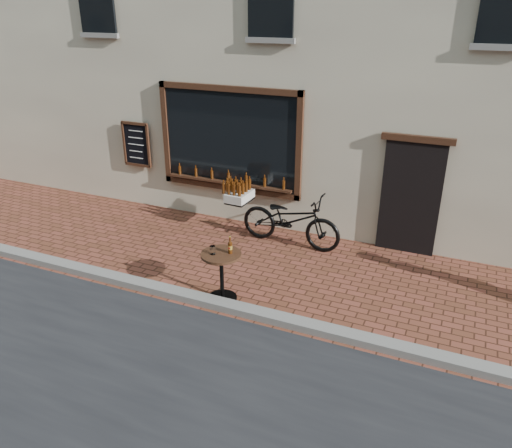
% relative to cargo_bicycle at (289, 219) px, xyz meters
% --- Properties ---
extents(ground, '(90.00, 90.00, 0.00)m').
position_rel_cargo_bicycle_xyz_m(ground, '(0.31, -2.82, -0.56)').
color(ground, brown).
rests_on(ground, ground).
extents(kerb, '(90.00, 0.25, 0.12)m').
position_rel_cargo_bicycle_xyz_m(kerb, '(0.31, -2.62, -0.50)').
color(kerb, slate).
rests_on(kerb, ground).
extents(cargo_bicycle, '(2.50, 0.84, 1.17)m').
position_rel_cargo_bicycle_xyz_m(cargo_bicycle, '(0.00, 0.00, 0.00)').
color(cargo_bicycle, black).
rests_on(cargo_bicycle, ground).
extents(bistro_table, '(0.66, 0.66, 1.13)m').
position_rel_cargo_bicycle_xyz_m(bistro_table, '(-0.29, -2.37, 0.04)').
color(bistro_table, black).
rests_on(bistro_table, ground).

